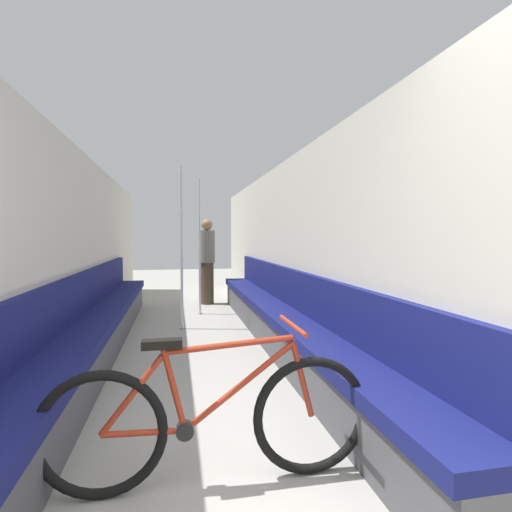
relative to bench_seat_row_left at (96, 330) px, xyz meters
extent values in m
cube|color=beige|center=(-0.24, 0.17, 0.83)|extent=(0.10, 10.94, 2.27)
cube|color=beige|center=(2.28, 0.17, 0.83)|extent=(0.10, 10.94, 2.27)
cube|color=#4C4C51|center=(0.03, 0.00, -0.12)|extent=(0.37, 6.50, 0.37)
cube|color=navy|center=(0.03, 0.00, 0.12)|extent=(0.44, 6.50, 0.10)
cube|color=navy|center=(-0.16, 0.00, 0.38)|extent=(0.07, 6.50, 0.44)
cube|color=#4C4C51|center=(2.01, 0.00, -0.12)|extent=(0.37, 6.50, 0.37)
cube|color=navy|center=(2.01, 0.00, 0.12)|extent=(0.44, 6.50, 0.10)
cube|color=navy|center=(2.19, 0.00, 0.38)|extent=(0.07, 6.50, 0.44)
torus|color=black|center=(0.47, -2.42, 0.02)|extent=(0.65, 0.05, 0.65)
torus|color=black|center=(1.56, -2.42, 0.02)|extent=(0.65, 0.05, 0.65)
cylinder|color=#9E2D19|center=(0.67, -2.42, 0.01)|extent=(0.41, 0.03, 0.05)
cylinder|color=#9E2D19|center=(0.62, -2.42, 0.21)|extent=(0.32, 0.03, 0.40)
cylinder|color=#9E2D19|center=(0.82, -2.42, 0.23)|extent=(0.14, 0.03, 0.46)
cylinder|color=#9E2D19|center=(1.16, -2.42, 0.21)|extent=(0.59, 0.03, 0.44)
cylinder|color=#9E2D19|center=(1.11, -2.42, 0.43)|extent=(0.68, 0.03, 0.08)
cylinder|color=#9E2D19|center=(1.50, -2.42, 0.23)|extent=(0.14, 0.03, 0.43)
cylinder|color=black|center=(0.88, -2.42, 0.00)|extent=(0.09, 0.06, 0.09)
cube|color=black|center=(0.77, -2.42, 0.45)|extent=(0.20, 0.07, 0.04)
cylinder|color=#9E2D19|center=(1.45, -2.42, 0.52)|extent=(0.02, 0.46, 0.02)
cylinder|color=gray|center=(1.23, 2.21, -0.30)|extent=(0.08, 0.08, 0.01)
cylinder|color=silver|center=(1.23, 2.21, 0.82)|extent=(0.04, 0.04, 2.25)
cylinder|color=gray|center=(0.92, 1.18, -0.30)|extent=(0.08, 0.08, 0.01)
cylinder|color=silver|center=(0.92, 1.18, 0.82)|extent=(0.04, 0.04, 2.25)
cylinder|color=#473828|center=(1.42, 3.19, 0.09)|extent=(0.25, 0.25, 0.79)
cylinder|color=#756B5B|center=(1.42, 3.19, 0.79)|extent=(0.30, 0.30, 0.61)
sphere|color=#936B4C|center=(1.42, 3.19, 1.21)|extent=(0.21, 0.21, 0.21)
camera|label=1|loc=(0.84, -4.44, 0.99)|focal=28.00mm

